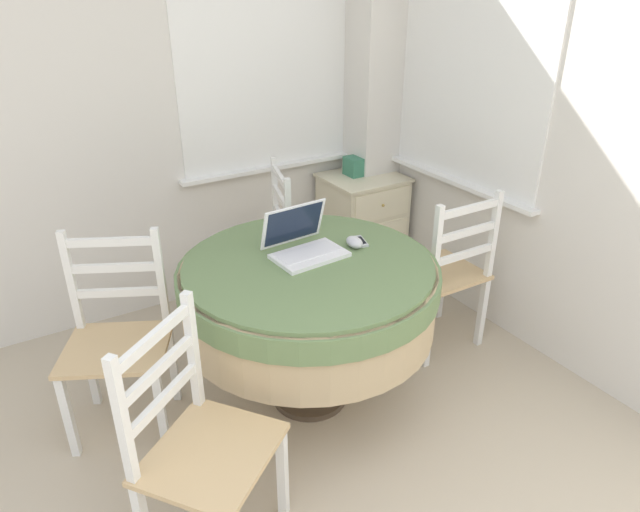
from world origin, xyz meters
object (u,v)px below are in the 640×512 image
at_px(cell_phone, 360,241).
at_px(dining_chair_near_back_window, 262,247).
at_px(dining_chair_near_right_window, 444,274).
at_px(dining_chair_camera_near, 200,446).
at_px(corner_cabinet, 362,224).
at_px(storage_box, 362,165).
at_px(computer_mouse, 354,242).
at_px(round_dining_table, 309,291).
at_px(laptop, 304,244).
at_px(dining_chair_left_flank, 118,340).

relative_size(cell_phone, dining_chair_near_back_window, 0.14).
bearing_deg(dining_chair_near_right_window, cell_phone, 176.86).
relative_size(dining_chair_near_back_window, dining_chair_camera_near, 1.00).
xyz_separation_m(corner_cabinet, storage_box, (0.02, 0.05, 0.40)).
distance_m(computer_mouse, cell_phone, 0.06).
xyz_separation_m(dining_chair_camera_near, storage_box, (1.71, 1.51, 0.30)).
xyz_separation_m(round_dining_table, dining_chair_near_right_window, (0.84, 0.02, -0.16)).
relative_size(round_dining_table, laptop, 3.45).
relative_size(round_dining_table, corner_cabinet, 1.70).
bearing_deg(corner_cabinet, dining_chair_near_right_window, -98.88).
bearing_deg(laptop, storage_box, 44.03).
height_order(dining_chair_near_back_window, dining_chair_near_right_window, same).
bearing_deg(cell_phone, dining_chair_near_back_window, 100.40).
bearing_deg(computer_mouse, dining_chair_left_flank, 164.69).
height_order(computer_mouse, dining_chair_near_right_window, dining_chair_near_right_window).
distance_m(laptop, cell_phone, 0.28).
height_order(round_dining_table, cell_phone, cell_phone).
relative_size(corner_cabinet, storage_box, 3.07).
bearing_deg(computer_mouse, storage_box, 53.30).
bearing_deg(round_dining_table, dining_chair_left_flank, 158.61).
height_order(dining_chair_near_back_window, corner_cabinet, dining_chair_near_back_window).
bearing_deg(dining_chair_camera_near, dining_chair_near_right_window, 17.74).
bearing_deg(computer_mouse, cell_phone, 30.24).
height_order(computer_mouse, cell_phone, computer_mouse).
height_order(dining_chair_near_back_window, dining_chair_left_flank, same).
height_order(corner_cabinet, storage_box, storage_box).
xyz_separation_m(dining_chair_near_right_window, corner_cabinet, (0.15, 0.96, -0.10)).
distance_m(cell_phone, dining_chair_near_right_window, 0.62).
bearing_deg(dining_chair_near_back_window, computer_mouse, -83.49).
bearing_deg(dining_chair_near_back_window, round_dining_table, -101.29).
distance_m(round_dining_table, cell_phone, 0.34).
bearing_deg(storage_box, cell_phone, -125.63).
bearing_deg(laptop, computer_mouse, -15.14).
height_order(dining_chair_near_right_window, storage_box, dining_chair_near_right_window).
bearing_deg(computer_mouse, dining_chair_near_back_window, 96.51).
bearing_deg(dining_chair_near_back_window, dining_chair_camera_near, -123.79).
distance_m(laptop, dining_chair_left_flank, 0.91).
relative_size(computer_mouse, dining_chair_near_right_window, 0.11).
relative_size(laptop, dining_chair_near_back_window, 0.37).
xyz_separation_m(cell_phone, dining_chair_camera_near, (-1.01, -0.52, -0.31)).
bearing_deg(round_dining_table, dining_chair_camera_near, -146.10).
height_order(dining_chair_camera_near, corner_cabinet, dining_chair_camera_near).
height_order(computer_mouse, dining_chair_left_flank, dining_chair_left_flank).
distance_m(dining_chair_near_back_window, storage_box, 0.93).
height_order(round_dining_table, corner_cabinet, round_dining_table).
distance_m(laptop, storage_box, 1.37).
bearing_deg(dining_chair_near_back_window, storage_box, 14.32).
relative_size(laptop, dining_chair_near_right_window, 0.37).
relative_size(dining_chair_near_back_window, dining_chair_near_right_window, 1.00).
xyz_separation_m(round_dining_table, computer_mouse, (0.26, 0.02, 0.17)).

